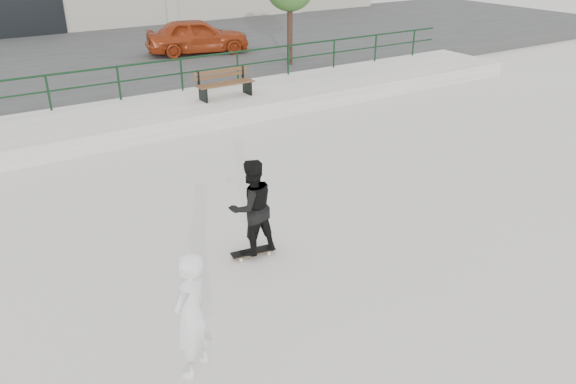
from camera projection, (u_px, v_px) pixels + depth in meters
ground at (285, 310)px, 8.41m from camera, size 120.00×120.00×0.00m
ledge at (101, 125)px, 15.53m from camera, size 30.00×3.00×0.50m
parking_strip at (39, 67)px, 22.00m from camera, size 60.00×14.00×0.50m
railing at (83, 80)px, 16.10m from camera, size 28.00×0.06×1.03m
bench_right at (224, 84)px, 17.01m from camera, size 1.81×0.55×0.83m
red_car at (197, 36)px, 22.88m from camera, size 4.41×2.57×1.41m
skateboard at (253, 252)px, 9.79m from camera, size 0.80×0.32×0.09m
standing_skater at (252, 207)px, 9.42m from camera, size 0.83×0.65×1.70m
seated_skater at (191, 315)px, 6.90m from camera, size 0.76×0.71×1.75m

